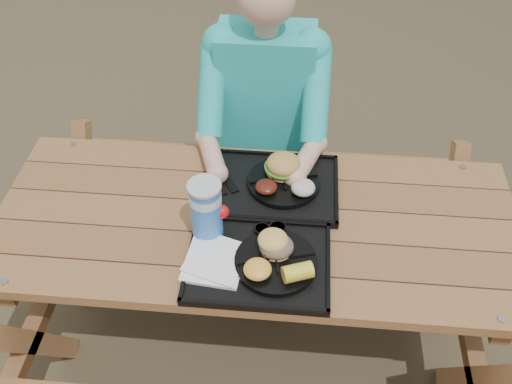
{
  "coord_description": "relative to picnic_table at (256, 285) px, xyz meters",
  "views": [
    {
      "loc": [
        0.12,
        -1.33,
        2.17
      ],
      "look_at": [
        0.0,
        0.0,
        0.88
      ],
      "focal_mm": 40.0,
      "sensor_mm": 36.0,
      "label": 1
    }
  ],
  "objects": [
    {
      "name": "plate_far",
      "position": [
        0.08,
        0.16,
        0.41
      ],
      "size": [
        0.26,
        0.26,
        0.02
      ],
      "primitive_type": "cylinder",
      "color": "black",
      "rests_on": "tray_far"
    },
    {
      "name": "tray_near",
      "position": [
        0.03,
        -0.2,
        0.39
      ],
      "size": [
        0.45,
        0.35,
        0.02
      ],
      "primitive_type": "cube",
      "color": "black",
      "rests_on": "picnic_table"
    },
    {
      "name": "burger",
      "position": [
        0.08,
        0.2,
        0.47
      ],
      "size": [
        0.13,
        0.13,
        0.11
      ],
      "primitive_type": null,
      "color": "#C59445",
      "rests_on": "plate_far"
    },
    {
      "name": "baked_beans",
      "position": [
        0.03,
        0.1,
        0.43
      ],
      "size": [
        0.08,
        0.08,
        0.04
      ],
      "primitive_type": "ellipsoid",
      "color": "#521B10",
      "rests_on": "plate_far"
    },
    {
      "name": "ground",
      "position": [
        0.0,
        0.0,
        -0.38
      ],
      "size": [
        60.0,
        60.0,
        0.0
      ],
      "primitive_type": "plane",
      "color": "#999999",
      "rests_on": "ground"
    },
    {
      "name": "diner",
      "position": [
        -0.02,
        0.59,
        0.27
      ],
      "size": [
        0.48,
        0.84,
        1.28
      ],
      "primitive_type": null,
      "color": "#1B9DBF",
      "rests_on": "ground"
    },
    {
      "name": "corn_cob",
      "position": [
        0.15,
        -0.27,
        0.44
      ],
      "size": [
        0.12,
        0.12,
        0.05
      ],
      "primitive_type": null,
      "rotation": [
        0.0,
        0.0,
        0.36
      ],
      "color": "yellow",
      "rests_on": "plate_near"
    },
    {
      "name": "plate_near",
      "position": [
        0.08,
        -0.2,
        0.41
      ],
      "size": [
        0.26,
        0.26,
        0.02
      ],
      "primitive_type": "cylinder",
      "color": "black",
      "rests_on": "tray_near"
    },
    {
      "name": "napkin_stack",
      "position": [
        -0.11,
        -0.22,
        0.41
      ],
      "size": [
        0.2,
        0.2,
        0.02
      ],
      "primitive_type": "cube",
      "rotation": [
        0.0,
        0.0,
        -0.1
      ],
      "color": "white",
      "rests_on": "tray_near"
    },
    {
      "name": "condiment_bbq",
      "position": [
        0.03,
        -0.08,
        0.41
      ],
      "size": [
        0.05,
        0.05,
        0.03
      ],
      "primitive_type": "cylinder",
      "color": "black",
      "rests_on": "tray_near"
    },
    {
      "name": "picnic_table",
      "position": [
        0.0,
        0.0,
        0.0
      ],
      "size": [
        1.8,
        1.49,
        0.75
      ],
      "primitive_type": null,
      "color": "#999999",
      "rests_on": "ground"
    },
    {
      "name": "sandwich",
      "position": [
        0.08,
        -0.17,
        0.47
      ],
      "size": [
        0.1,
        0.1,
        0.1
      ],
      "primitive_type": null,
      "color": "#F6C256",
      "rests_on": "plate_near"
    },
    {
      "name": "potato_salad",
      "position": [
        0.15,
        0.11,
        0.44
      ],
      "size": [
        0.08,
        0.08,
        0.05
      ],
      "primitive_type": "ellipsoid",
      "color": "beige",
      "rests_on": "plate_far"
    },
    {
      "name": "mac_cheese",
      "position": [
        0.03,
        -0.26,
        0.44
      ],
      "size": [
        0.09,
        0.09,
        0.04
      ],
      "primitive_type": "ellipsoid",
      "color": "yellow",
      "rests_on": "plate_near"
    },
    {
      "name": "tray_far",
      "position": [
        0.05,
        0.15,
        0.39
      ],
      "size": [
        0.45,
        0.35,
        0.02
      ],
      "primitive_type": "cube",
      "color": "black",
      "rests_on": "picnic_table"
    },
    {
      "name": "condiment_mustard",
      "position": [
        0.08,
        -0.08,
        0.41
      ],
      "size": [
        0.06,
        0.06,
        0.03
      ],
      "primitive_type": "cylinder",
      "color": "yellow",
      "rests_on": "tray_near"
    },
    {
      "name": "cutlery_far",
      "position": [
        -0.12,
        0.17,
        0.4
      ],
      "size": [
        0.11,
        0.16,
        0.01
      ],
      "primitive_type": "cube",
      "rotation": [
        0.0,
        0.0,
        0.54
      ],
      "color": "black",
      "rests_on": "tray_far"
    },
    {
      "name": "soda_cup",
      "position": [
        -0.15,
        -0.09,
        0.5
      ],
      "size": [
        0.1,
        0.1,
        0.21
      ],
      "primitive_type": "cylinder",
      "color": "blue",
      "rests_on": "tray_near"
    }
  ]
}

